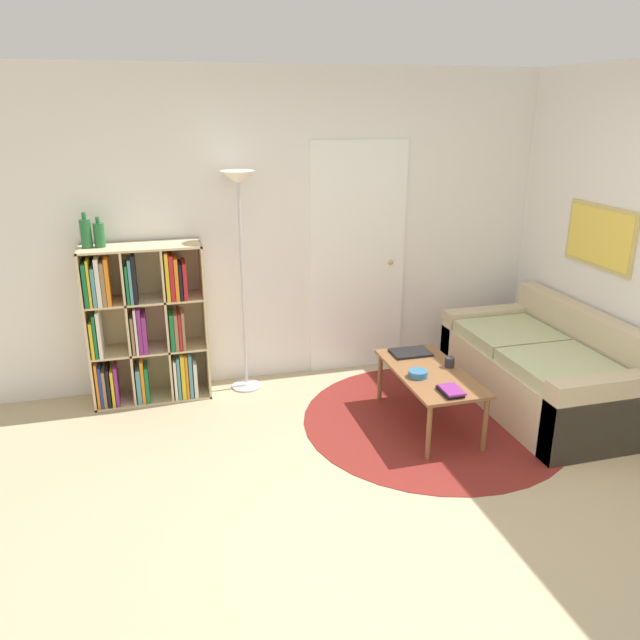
# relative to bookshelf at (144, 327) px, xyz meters

# --- Properties ---
(ground_plane) EXTENTS (14.00, 14.00, 0.00)m
(ground_plane) POSITION_rel_bookshelf_xyz_m (1.43, -2.11, -0.62)
(ground_plane) COLOR tan
(wall_back) EXTENTS (7.07, 0.11, 2.60)m
(wall_back) POSITION_rel_bookshelf_xyz_m (1.45, 0.22, 0.67)
(wall_back) COLOR silver
(wall_back) RESTS_ON ground_plane
(wall_right) EXTENTS (0.08, 5.30, 2.60)m
(wall_right) POSITION_rel_bookshelf_xyz_m (3.50, -0.96, 0.68)
(wall_right) COLOR silver
(wall_right) RESTS_ON ground_plane
(rug) EXTENTS (2.01, 2.01, 0.01)m
(rug) POSITION_rel_bookshelf_xyz_m (2.10, -0.98, -0.62)
(rug) COLOR maroon
(rug) RESTS_ON ground_plane
(bookshelf) EXTENTS (0.92, 0.34, 1.28)m
(bookshelf) POSITION_rel_bookshelf_xyz_m (0.00, 0.00, 0.00)
(bookshelf) COLOR beige
(bookshelf) RESTS_ON ground_plane
(floor_lamp) EXTENTS (0.27, 0.27, 1.82)m
(floor_lamp) POSITION_rel_bookshelf_xyz_m (0.80, -0.01, 0.87)
(floor_lamp) COLOR #B7B7BC
(floor_lamp) RESTS_ON ground_plane
(couch) EXTENTS (0.90, 1.69, 0.78)m
(couch) POSITION_rel_bookshelf_xyz_m (3.06, -0.96, -0.34)
(couch) COLOR #CCB793
(couch) RESTS_ON ground_plane
(coffee_table) EXTENTS (0.50, 1.02, 0.44)m
(coffee_table) POSITION_rel_bookshelf_xyz_m (2.03, -1.02, -0.23)
(coffee_table) COLOR brown
(coffee_table) RESTS_ON ground_plane
(laptop) EXTENTS (0.30, 0.22, 0.02)m
(laptop) POSITION_rel_bookshelf_xyz_m (2.02, -0.66, -0.18)
(laptop) COLOR black
(laptop) RESTS_ON coffee_table
(bowl) EXTENTS (0.14, 0.14, 0.05)m
(bowl) POSITION_rel_bookshelf_xyz_m (1.90, -1.09, -0.16)
(bowl) COLOR teal
(bowl) RESTS_ON coffee_table
(book_stack_on_table) EXTENTS (0.13, 0.20, 0.04)m
(book_stack_on_table) POSITION_rel_bookshelf_xyz_m (2.00, -1.40, -0.17)
(book_stack_on_table) COLOR black
(book_stack_on_table) RESTS_ON coffee_table
(cup) EXTENTS (0.07, 0.07, 0.08)m
(cup) POSITION_rel_bookshelf_xyz_m (2.20, -0.98, -0.15)
(cup) COLOR #28282D
(cup) RESTS_ON coffee_table
(bottle_left) EXTENTS (0.08, 0.08, 0.27)m
(bottle_left) POSITION_rel_bookshelf_xyz_m (-0.35, 0.02, 0.77)
(bottle_left) COLOR #236633
(bottle_left) RESTS_ON bookshelf
(bottle_middle) EXTENTS (0.08, 0.08, 0.23)m
(bottle_middle) POSITION_rel_bookshelf_xyz_m (-0.25, 0.02, 0.75)
(bottle_middle) COLOR #236633
(bottle_middle) RESTS_ON bookshelf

